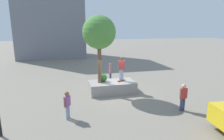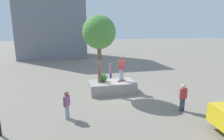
# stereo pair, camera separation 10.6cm
# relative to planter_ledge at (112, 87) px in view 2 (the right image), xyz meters

# --- Properties ---
(ground_plane) EXTENTS (120.00, 120.00, 0.00)m
(ground_plane) POSITION_rel_planter_ledge_xyz_m (-0.10, 0.04, -0.41)
(ground_plane) COLOR gray
(planter_ledge) EXTENTS (3.39, 1.84, 0.81)m
(planter_ledge) POSITION_rel_planter_ledge_xyz_m (0.00, 0.00, 0.00)
(planter_ledge) COLOR gray
(planter_ledge) RESTS_ON ground
(plaza_tree) EXTENTS (2.35, 2.35, 4.83)m
(plaza_tree) POSITION_rel_planter_ledge_xyz_m (0.92, -0.01, 4.02)
(plaza_tree) COLOR brown
(plaza_tree) RESTS_ON planter_ledge
(boxwood_shrub) EXTENTS (0.59, 0.59, 0.59)m
(boxwood_shrub) POSITION_rel_planter_ledge_xyz_m (0.63, -0.22, 0.70)
(boxwood_shrub) COLOR #2D6628
(boxwood_shrub) RESTS_ON planter_ledge
(skateboard) EXTENTS (0.77, 0.64, 0.07)m
(skateboard) POSITION_rel_planter_ledge_xyz_m (-0.74, -0.05, 0.46)
(skateboard) COLOR brown
(skateboard) RESTS_ON planter_ledge
(skateboarder) EXTENTS (0.56, 0.37, 1.76)m
(skateboarder) POSITION_rel_planter_ledge_xyz_m (-0.74, -0.05, 1.50)
(skateboarder) COLOR #8C9EB7
(skateboarder) RESTS_ON skateboard
(passerby_with_bag) EXTENTS (0.26, 0.57, 1.69)m
(passerby_with_bag) POSITION_rel_planter_ledge_xyz_m (-0.56, -2.85, 0.57)
(passerby_with_bag) COLOR navy
(passerby_with_bag) RESTS_ON ground
(bystander_watching) EXTENTS (0.56, 0.25, 1.65)m
(bystander_watching) POSITION_rel_planter_ledge_xyz_m (-3.22, 4.19, 0.54)
(bystander_watching) COLOR navy
(bystander_watching) RESTS_ON ground
(pedestrian_crossing) EXTENTS (0.36, 0.46, 1.55)m
(pedestrian_crossing) POSITION_rel_planter_ledge_xyz_m (3.33, 3.62, 0.49)
(pedestrian_crossing) COLOR #8C9EB7
(pedestrian_crossing) RESTS_ON ground
(plaza_lowrise_south) EXTENTS (10.13, 6.77, 13.69)m
(plaza_lowrise_south) POSITION_rel_planter_ledge_xyz_m (5.19, -19.19, 6.44)
(plaza_lowrise_south) COLOR slate
(plaza_lowrise_south) RESTS_ON ground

